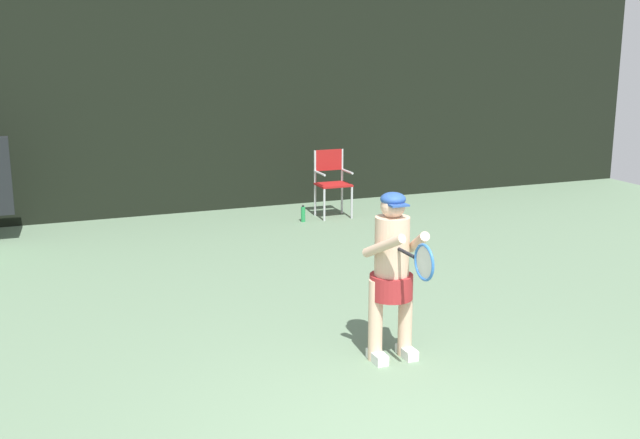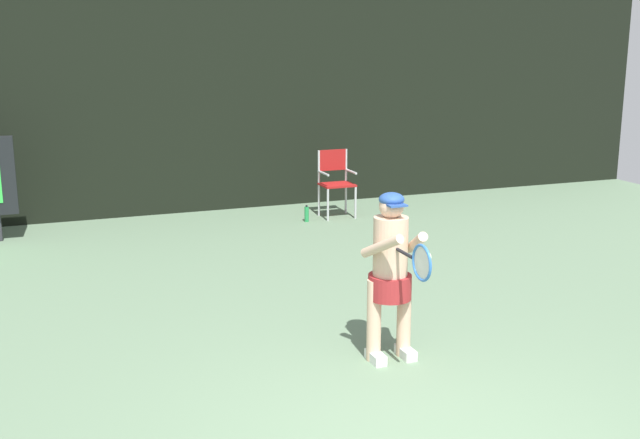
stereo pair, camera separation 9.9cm
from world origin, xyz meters
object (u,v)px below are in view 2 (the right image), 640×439
(tennis_racket, at_px, (420,262))
(tennis_player, at_px, (391,268))
(umpire_chair, at_px, (336,179))
(water_bottle, at_px, (307,214))

(tennis_racket, bearing_deg, tennis_player, 71.32)
(umpire_chair, height_order, tennis_player, tennis_player)
(tennis_player, xyz_separation_m, tennis_racket, (-0.01, -0.57, 0.21))
(umpire_chair, bearing_deg, tennis_racket, -105.71)
(water_bottle, xyz_separation_m, tennis_racket, (-1.15, -5.93, 0.94))
(umpire_chair, xyz_separation_m, tennis_racket, (-1.73, -6.14, 0.45))
(water_bottle, height_order, tennis_racket, tennis_racket)
(tennis_player, bearing_deg, water_bottle, 78.02)
(tennis_player, height_order, tennis_racket, tennis_player)
(umpire_chair, height_order, water_bottle, umpire_chair)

